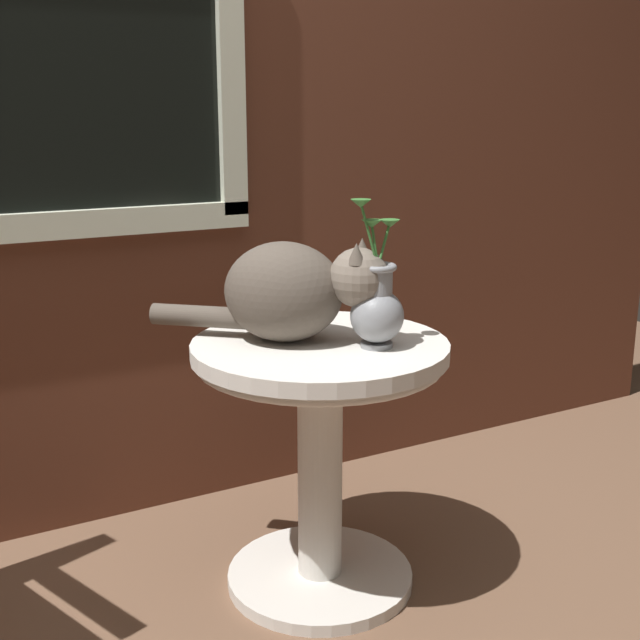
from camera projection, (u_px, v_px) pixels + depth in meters
back_wall at (115, 34)px, 2.06m from camera, size 4.00×0.07×2.60m
wicker_side_table at (320, 420)px, 1.90m from camera, size 0.58×0.58×0.61m
cat at (292, 290)px, 1.83m from camera, size 0.45×0.41×0.23m
pewter_vase_with_ivy at (377, 305)px, 1.78m from camera, size 0.12×0.12×0.33m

